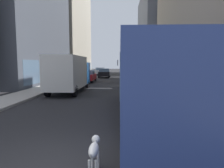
% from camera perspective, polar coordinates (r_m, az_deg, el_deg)
% --- Properties ---
extents(ground_plane, '(120.00, 120.00, 0.00)m').
position_cam_1_polar(ground_plane, '(39.28, 0.09, 2.32)').
color(ground_plane, '#232326').
extents(sidewalk_left, '(2.40, 110.00, 0.15)m').
position_cam_1_polar(sidewalk_left, '(39.91, -8.12, 2.42)').
color(sidewalk_left, '#9E9991').
rests_on(sidewalk_left, ground).
extents(sidewalk_right, '(2.40, 110.00, 0.15)m').
position_cam_1_polar(sidewalk_right, '(39.47, 8.39, 2.38)').
color(sidewalk_right, '#9E9991').
rests_on(sidewalk_right, ground).
extents(building_right_mid, '(8.04, 15.18, 19.65)m').
position_cam_1_polar(building_right_mid, '(30.28, 23.71, 19.51)').
color(building_right_mid, '#A0937F').
rests_on(building_right_mid, ground).
extents(building_right_far, '(10.71, 20.22, 18.59)m').
position_cam_1_polar(building_right_far, '(49.25, 14.88, 13.67)').
color(building_right_far, slate).
rests_on(building_right_far, ground).
extents(transit_bus, '(2.78, 11.53, 3.05)m').
position_cam_1_polar(transit_bus, '(9.18, 10.33, 1.79)').
color(transit_bus, '#33478C').
rests_on(transit_bus, ground).
extents(car_white_van, '(1.79, 3.98, 1.62)m').
position_cam_1_polar(car_white_van, '(19.59, 6.05, 1.15)').
color(car_white_van, silver).
rests_on(car_white_van, ground).
extents(car_silver_sedan, '(1.90, 4.75, 1.62)m').
position_cam_1_polar(car_silver_sedan, '(43.35, -3.42, 3.73)').
color(car_silver_sedan, '#B7BABF').
rests_on(car_silver_sedan, ground).
extents(car_black_suv, '(1.88, 4.12, 1.62)m').
position_cam_1_polar(car_black_suv, '(34.81, -2.18, 3.22)').
color(car_black_suv, black).
rests_on(car_black_suv, ground).
extents(car_red_coupe, '(1.85, 4.35, 1.62)m').
position_cam_1_polar(car_red_coupe, '(26.46, -7.09, 2.35)').
color(car_red_coupe, red).
rests_on(car_red_coupe, ground).
extents(car_blue_hatchback, '(1.76, 4.24, 1.62)m').
position_cam_1_polar(car_blue_hatchback, '(39.84, 4.16, 3.54)').
color(car_blue_hatchback, '#4C6BB7').
rests_on(car_blue_hatchback, ground).
extents(box_truck, '(2.30, 7.50, 3.05)m').
position_cam_1_polar(box_truck, '(17.35, -12.12, 3.25)').
color(box_truck, '#19519E').
rests_on(box_truck, ground).
extents(dalmatian_dog, '(0.22, 0.96, 0.72)m').
position_cam_1_polar(dalmatian_dog, '(4.64, -5.19, -18.31)').
color(dalmatian_dog, white).
rests_on(dalmatian_dog, ground).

